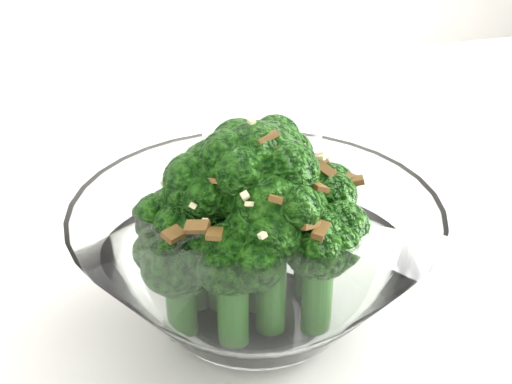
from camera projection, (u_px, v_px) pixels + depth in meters
name	position (u px, v px, depth m)	size (l,w,h in m)	color
table	(243.00, 356.00, 0.54)	(1.27, 0.90, 0.75)	white
broccoli_dish	(255.00, 250.00, 0.45)	(0.21, 0.21, 0.13)	white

